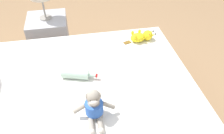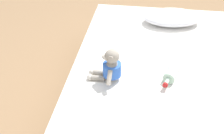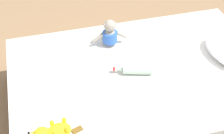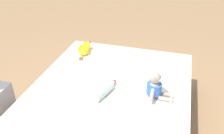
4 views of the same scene
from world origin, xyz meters
name	(u,v)px [view 4 (image 4 of 4)]	position (x,y,z in m)	size (l,w,h in m)	color
bed	(104,121)	(0.00, 0.00, 0.21)	(1.39, 2.06, 0.44)	brown
plush_monkey	(156,87)	(-0.39, -0.16, 0.53)	(0.23, 0.29, 0.24)	#9E9384
plush_yellow_creature	(85,48)	(0.45, -0.74, 0.48)	(0.12, 0.33, 0.10)	yellow
glass_bottle	(103,91)	(0.02, -0.07, 0.48)	(0.14, 0.29, 0.08)	#B2D1B7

